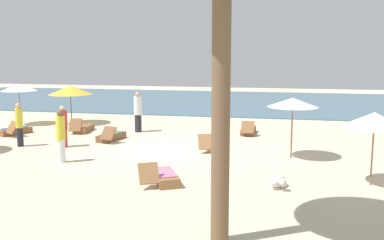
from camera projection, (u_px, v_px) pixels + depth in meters
name	position (u px, v px, depth m)	size (l,w,h in m)	color
ground_plane	(163.00, 151.00, 17.33)	(60.00, 60.00, 0.00)	beige
ocean_water	(221.00, 101.00, 33.78)	(48.00, 16.00, 0.06)	#476B7F
umbrella_0	(70.00, 90.00, 23.32)	(2.29, 2.29, 2.03)	brown
umbrella_1	(374.00, 120.00, 12.61)	(1.81, 1.81, 2.15)	olive
umbrella_2	(19.00, 87.00, 23.05)	(1.82, 1.82, 2.16)	brown
umbrella_3	(293.00, 103.00, 15.84)	(1.82, 1.82, 2.21)	brown
lounger_0	(164.00, 177.00, 13.10)	(1.28, 1.76, 0.71)	olive
lounger_1	(248.00, 130.00, 20.78)	(0.64, 1.71, 0.68)	brown
lounger_2	(111.00, 136.00, 19.26)	(0.92, 1.77, 0.70)	brown
lounger_3	(213.00, 145.00, 17.48)	(1.07, 1.78, 0.70)	olive
lounger_4	(83.00, 128.00, 21.29)	(0.78, 1.71, 0.73)	brown
lounger_6	(15.00, 131.00, 20.62)	(1.27, 1.76, 0.71)	brown
person_0	(138.00, 112.00, 21.14)	(0.46, 0.46, 1.93)	#26262D
person_1	(63.00, 127.00, 17.85)	(0.51, 0.51, 1.68)	#BF3338
person_2	(61.00, 135.00, 15.38)	(0.40, 0.40, 1.86)	white
person_3	(19.00, 124.00, 17.95)	(0.41, 0.41, 1.78)	#26262D
dog	(279.00, 182.00, 12.58)	(0.59, 0.79, 0.37)	silver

